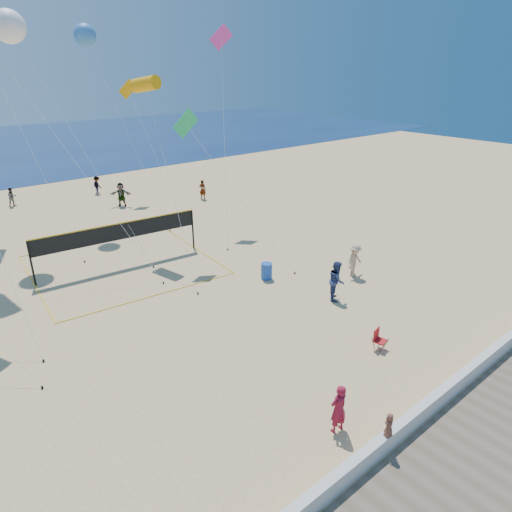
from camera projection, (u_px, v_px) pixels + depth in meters
ground at (321, 390)px, 15.83m from camera, size 120.00×120.00×0.00m
seawall at (396, 433)px, 13.60m from camera, size 32.00×0.30×0.60m
boardwalk at (459, 484)px, 12.29m from camera, size 32.00×3.60×0.03m
woman at (338, 409)px, 13.80m from camera, size 0.65×0.46×1.67m
toddler at (389, 425)px, 12.97m from camera, size 0.40×0.29×0.76m
bystander_a at (337, 280)px, 21.69m from camera, size 1.19×1.17×1.93m
bystander_b at (355, 260)px, 24.10m from camera, size 1.23×0.82×1.78m
far_person_1 at (121, 195)px, 36.09m from camera, size 1.70×1.53×1.88m
far_person_2 at (203, 190)px, 38.01m from camera, size 0.65×0.70×1.61m
far_person_3 at (12, 197)px, 36.13m from camera, size 0.78×0.64×1.48m
far_person_4 at (97, 185)px, 39.68m from camera, size 0.74×1.07×1.51m
camp_chair at (378, 338)px, 17.99m from camera, size 0.55×0.66×0.97m
trash_barrel at (267, 271)px, 23.94m from camera, size 0.63×0.63×0.87m
volleyball_net at (119, 237)px, 25.08m from camera, size 10.06×9.93×2.48m
kite_2 at (146, 84)px, 24.88m from camera, size 2.45×8.14×9.96m
kite_4 at (192, 132)px, 24.33m from camera, size 3.54×6.08×8.34m
kite_5 at (222, 51)px, 29.25m from camera, size 4.79×5.83×12.87m
kite_6 at (9, 26)px, 24.20m from camera, size 4.30×8.83×13.18m
kite_7 at (85, 35)px, 28.60m from camera, size 2.97×6.05×12.84m
kite_9 at (131, 97)px, 35.97m from camera, size 1.60×7.31×9.43m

